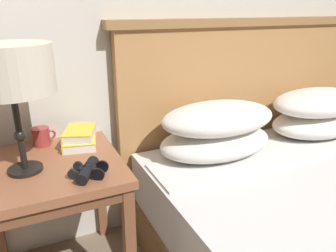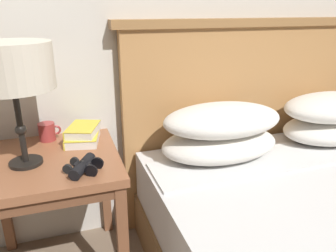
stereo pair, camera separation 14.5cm
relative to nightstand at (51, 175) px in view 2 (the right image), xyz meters
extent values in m
cube|color=brown|center=(0.00, 0.00, 0.06)|extent=(0.58, 0.58, 0.04)
cube|color=brown|center=(0.00, 0.00, 0.02)|extent=(0.55, 0.55, 0.05)
cube|color=brown|center=(0.26, -0.26, -0.24)|extent=(0.04, 0.04, 0.57)
cube|color=brown|center=(-0.25, 0.25, -0.24)|extent=(0.04, 0.04, 0.57)
cube|color=brown|center=(0.26, 0.25, -0.24)|extent=(0.04, 0.04, 0.57)
cube|color=silver|center=(1.15, -0.11, -0.03)|extent=(1.44, 0.28, 0.01)
cube|color=#AD7A47|center=(1.15, 0.24, 0.03)|extent=(1.57, 0.06, 1.10)
cube|color=olive|center=(1.15, 0.24, 0.60)|extent=(1.65, 0.10, 0.04)
ellipsoid|color=silver|center=(0.80, 0.00, 0.04)|extent=(0.60, 0.36, 0.15)
ellipsoid|color=silver|center=(1.51, 0.00, 0.04)|extent=(0.60, 0.36, 0.15)
ellipsoid|color=silver|center=(0.81, 0.00, 0.16)|extent=(0.60, 0.36, 0.15)
ellipsoid|color=silver|center=(1.49, 0.00, 0.16)|extent=(0.60, 0.36, 0.15)
cylinder|color=black|center=(-0.08, -0.03, 0.09)|extent=(0.13, 0.13, 0.01)
cylinder|color=black|center=(-0.08, -0.03, 0.24)|extent=(0.02, 0.02, 0.30)
sphere|color=black|center=(-0.08, -0.03, 0.23)|extent=(0.04, 0.04, 0.04)
cylinder|color=beige|center=(-0.08, -0.03, 0.48)|extent=(0.31, 0.31, 0.17)
cube|color=silver|center=(0.16, 0.13, 0.10)|extent=(0.18, 0.22, 0.04)
cube|color=gold|center=(0.16, 0.13, 0.12)|extent=(0.18, 0.23, 0.00)
cube|color=gold|center=(0.09, 0.15, 0.10)|extent=(0.05, 0.20, 0.04)
cube|color=silver|center=(0.16, 0.13, 0.14)|extent=(0.18, 0.21, 0.04)
cube|color=gold|center=(0.16, 0.13, 0.16)|extent=(0.18, 0.22, 0.00)
cube|color=gold|center=(0.10, 0.16, 0.14)|extent=(0.07, 0.17, 0.04)
cylinder|color=black|center=(0.12, -0.20, 0.10)|extent=(0.08, 0.10, 0.04)
cylinder|color=black|center=(0.16, -0.22, 0.10)|extent=(0.05, 0.03, 0.05)
cylinder|color=black|center=(0.07, -0.18, 0.10)|extent=(0.04, 0.03, 0.04)
cylinder|color=black|center=(0.15, -0.14, 0.10)|extent=(0.08, 0.10, 0.04)
cylinder|color=black|center=(0.19, -0.17, 0.10)|extent=(0.05, 0.03, 0.05)
cylinder|color=black|center=(0.10, -0.12, 0.10)|extent=(0.04, 0.03, 0.04)
cube|color=black|center=(0.13, -0.17, 0.11)|extent=(0.07, 0.06, 0.01)
cylinder|color=black|center=(0.13, -0.17, 0.11)|extent=(0.02, 0.02, 0.02)
cylinder|color=#993333|center=(0.00, 0.21, 0.12)|extent=(0.08, 0.08, 0.08)
torus|color=#993333|center=(0.04, 0.21, 0.13)|extent=(0.05, 0.01, 0.05)
camera|label=1|loc=(-0.05, -1.30, 0.68)|focal=35.00mm
camera|label=2|loc=(0.09, -1.35, 0.68)|focal=35.00mm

